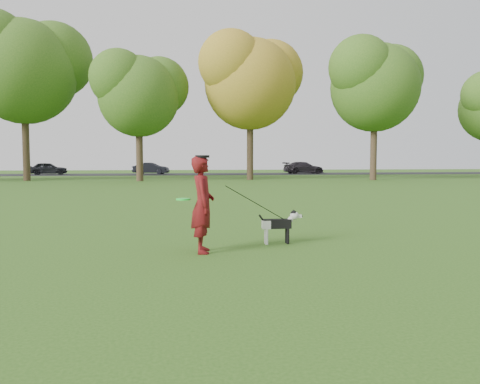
{
  "coord_description": "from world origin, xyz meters",
  "views": [
    {
      "loc": [
        -1.44,
        -7.98,
        1.52
      ],
      "look_at": [
        -0.35,
        0.1,
        0.95
      ],
      "focal_mm": 35.0,
      "sensor_mm": 36.0,
      "label": 1
    }
  ],
  "objects": [
    {
      "name": "road",
      "position": [
        0.0,
        40.0,
        0.01
      ],
      "size": [
        120.0,
        7.0,
        0.02
      ],
      "primitive_type": "cube",
      "color": "black",
      "rests_on": "ground"
    },
    {
      "name": "car_mid",
      "position": [
        -4.01,
        40.0,
        0.61
      ],
      "size": [
        3.76,
        2.06,
        1.18
      ],
      "primitive_type": "imported",
      "rotation": [
        0.0,
        0.0,
        1.33
      ],
      "color": "black",
      "rests_on": "road"
    },
    {
      "name": "car_right",
      "position": [
        11.86,
        40.0,
        0.64
      ],
      "size": [
        4.45,
        2.22,
        1.24
      ],
      "primitive_type": "imported",
      "rotation": [
        0.0,
        0.0,
        1.68
      ],
      "color": "#252127",
      "rests_on": "road"
    },
    {
      "name": "dog",
      "position": [
        0.4,
        0.21,
        0.38
      ],
      "size": [
        0.81,
        0.16,
        0.62
      ],
      "color": "black",
      "rests_on": "ground"
    },
    {
      "name": "ground",
      "position": [
        0.0,
        0.0,
        0.0
      ],
      "size": [
        120.0,
        120.0,
        0.0
      ],
      "primitive_type": "plane",
      "color": "#285116",
      "rests_on": "ground"
    },
    {
      "name": "tree_row",
      "position": [
        -1.43,
        26.07,
        7.41
      ],
      "size": [
        51.74,
        8.86,
        12.01
      ],
      "color": "#38281C",
      "rests_on": "ground"
    },
    {
      "name": "man_held_items",
      "position": [
        -0.08,
        -0.13,
        0.76
      ],
      "size": [
        1.97,
        0.78,
        1.17
      ],
      "color": "#1EF138",
      "rests_on": "ground"
    },
    {
      "name": "man",
      "position": [
        -1.03,
        -0.41,
        0.79
      ],
      "size": [
        0.39,
        0.59,
        1.58
      ],
      "primitive_type": "imported",
      "rotation": [
        0.0,
        0.0,
        1.54
      ],
      "color": "#570D0C",
      "rests_on": "ground"
    },
    {
      "name": "car_left",
      "position": [
        -13.93,
        40.0,
        0.63
      ],
      "size": [
        3.76,
        1.98,
        1.22
      ],
      "primitive_type": "imported",
      "rotation": [
        0.0,
        0.0,
        1.73
      ],
      "color": "black",
      "rests_on": "road"
    }
  ]
}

